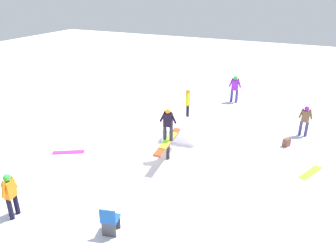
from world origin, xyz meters
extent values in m
plane|color=white|center=(0.00, 0.00, 0.00)|extent=(60.00, 60.00, 0.00)
cylinder|color=black|center=(0.00, 0.00, 0.36)|extent=(0.14, 0.14, 0.72)
cube|color=#A53F1E|center=(0.00, 0.00, 0.76)|extent=(2.48, 0.53, 0.08)
cube|color=white|center=(-2.19, -0.22, 0.29)|extent=(1.94, 1.68, 0.58)
cube|color=#98E22B|center=(0.00, 0.00, 0.82)|extent=(1.46, 0.42, 0.03)
cylinder|color=#272934|center=(0.01, -0.13, 1.11)|extent=(0.14, 0.14, 0.57)
cylinder|color=#272934|center=(-0.01, 0.13, 1.11)|extent=(0.14, 0.14, 0.57)
cube|color=black|center=(0.00, 0.00, 1.65)|extent=(0.23, 0.34, 0.50)
cylinder|color=black|center=(0.02, -0.20, 1.76)|extent=(0.11, 0.28, 0.46)
cylinder|color=black|center=(-0.02, 0.20, 1.76)|extent=(0.11, 0.28, 0.46)
sphere|color=orange|center=(0.00, 0.00, 2.00)|extent=(0.21, 0.21, 0.21)
cylinder|color=black|center=(4.87, -2.66, 0.34)|extent=(0.14, 0.14, 0.67)
cylinder|color=black|center=(5.12, -2.62, 0.34)|extent=(0.14, 0.14, 0.67)
cube|color=orange|center=(4.99, -2.64, 0.94)|extent=(0.36, 0.26, 0.54)
cylinder|color=orange|center=(4.79, -2.68, 1.06)|extent=(0.22, 0.12, 0.48)
cylinder|color=orange|center=(5.20, -2.61, 1.06)|extent=(0.22, 0.12, 0.48)
sphere|color=green|center=(4.99, -2.64, 1.32)|extent=(0.21, 0.21, 0.21)
cylinder|color=black|center=(-4.32, -0.91, 0.36)|extent=(0.15, 0.15, 0.73)
cylinder|color=black|center=(-4.06, -0.81, 0.36)|extent=(0.15, 0.15, 0.73)
cube|color=yellow|center=(-4.19, -0.86, 1.02)|extent=(0.41, 0.33, 0.58)
cylinder|color=yellow|center=(-4.40, -0.94, 1.15)|extent=(0.25, 0.17, 0.52)
cylinder|color=yellow|center=(-3.98, -0.78, 1.15)|extent=(0.25, 0.17, 0.52)
sphere|color=orange|center=(-4.19, -0.86, 1.42)|extent=(0.23, 0.23, 0.23)
cylinder|color=navy|center=(-4.49, 4.71, 0.34)|extent=(0.13, 0.13, 0.67)
cylinder|color=navy|center=(-4.46, 4.46, 0.34)|extent=(0.13, 0.13, 0.67)
cube|color=brown|center=(-4.48, 4.59, 0.94)|extent=(0.23, 0.34, 0.53)
cylinder|color=brown|center=(-4.50, 4.79, 1.06)|extent=(0.10, 0.19, 0.47)
cylinder|color=brown|center=(-4.46, 4.39, 1.06)|extent=(0.10, 0.19, 0.47)
sphere|color=purple|center=(-4.48, 4.59, 1.30)|extent=(0.20, 0.20, 0.20)
cylinder|color=#3D347A|center=(-7.68, 0.77, 0.36)|extent=(0.15, 0.15, 0.73)
cylinder|color=#3D347A|center=(-7.65, 0.49, 0.36)|extent=(0.15, 0.15, 0.73)
cube|color=purple|center=(-7.66, 0.63, 1.02)|extent=(0.26, 0.39, 0.59)
cylinder|color=purple|center=(-7.69, 0.86, 1.15)|extent=(0.12, 0.26, 0.53)
cylinder|color=purple|center=(-7.64, 0.40, 1.15)|extent=(0.12, 0.26, 0.53)
sphere|color=green|center=(-7.66, 0.63, 1.43)|extent=(0.23, 0.23, 0.23)
cube|color=#C82C91|center=(1.22, -3.89, 0.01)|extent=(0.88, 1.24, 0.02)
cube|color=#8ED82C|center=(-1.24, 5.12, 0.01)|extent=(1.30, 0.78, 0.02)
cube|color=#3F3F44|center=(4.19, 0.27, 0.22)|extent=(0.13, 0.39, 0.44)
cube|color=#3F3F44|center=(4.54, 0.36, 0.22)|extent=(0.13, 0.39, 0.44)
cube|color=#1D56A7|center=(4.37, 0.31, 0.46)|extent=(0.54, 0.54, 0.04)
cube|color=#1D56A7|center=(4.56, 0.36, 0.68)|extent=(0.14, 0.44, 0.40)
cube|color=brown|center=(-3.08, 4.05, 0.17)|extent=(0.37, 0.33, 0.34)
camera|label=1|loc=(10.16, 4.71, 6.27)|focal=35.00mm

